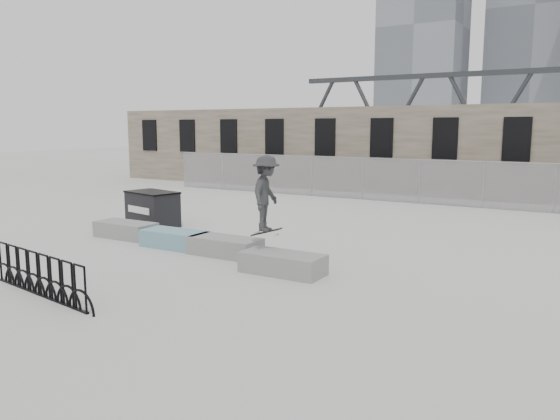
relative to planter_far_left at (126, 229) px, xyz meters
The scene contains 11 objects.
ground 3.00m from the planter_far_left, ahead, with size 120.00×120.00×0.00m, color beige.
stone_wall 16.40m from the planter_far_left, 79.45° to the left, with size 36.00×2.58×4.50m.
chainlink_fence 12.65m from the planter_far_left, 76.34° to the left, with size 22.06×0.06×2.02m.
planter_far_left is the anchor object (origin of this frame).
planter_center_left 2.32m from the planter_far_left, ahead, with size 2.00×0.90×0.49m.
planter_center_right 4.15m from the planter_far_left, ahead, with size 2.00×0.90×0.49m.
planter_offset 6.53m from the planter_far_left, 10.35° to the right, with size 2.00×0.90×0.49m.
dumpster 2.05m from the planter_far_left, 109.09° to the left, with size 2.07×1.52×1.23m.
bike_rack 6.00m from the planter_far_left, 60.45° to the right, with size 4.00×0.67×0.90m.
skyline_towers 95.83m from the planter_far_left, 88.79° to the left, with size 58.00×28.00×48.00m.
skateboarder 6.07m from the planter_far_left, ahead, with size 0.93×1.32×2.01m.
Camera 1 is at (9.80, -11.83, 3.46)m, focal length 35.00 mm.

